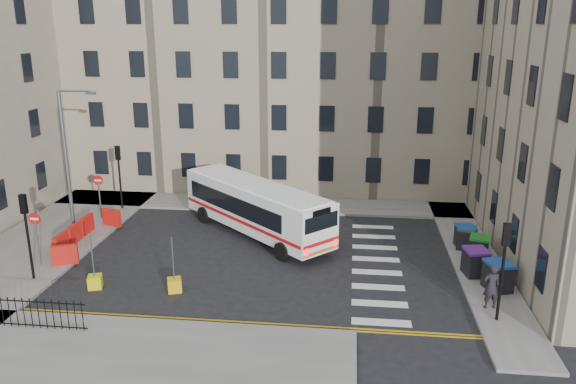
% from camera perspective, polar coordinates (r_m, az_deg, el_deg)
% --- Properties ---
extents(ground, '(120.00, 120.00, 0.00)m').
position_cam_1_polar(ground, '(28.97, 0.95, -6.80)').
color(ground, black).
rests_on(ground, ground).
extents(pavement_north, '(36.00, 3.20, 0.15)m').
position_cam_1_polar(pavement_north, '(37.86, -6.83, -1.07)').
color(pavement_north, slate).
rests_on(pavement_north, ground).
extents(pavement_east, '(2.40, 26.00, 0.15)m').
position_cam_1_polar(pavement_east, '(33.17, 17.37, -4.34)').
color(pavement_east, slate).
rests_on(pavement_east, ground).
extents(pavement_west, '(6.00, 22.00, 0.15)m').
position_cam_1_polar(pavement_west, '(34.05, -23.10, -4.40)').
color(pavement_west, slate).
rests_on(pavement_west, ground).
extents(pavement_sw, '(20.00, 6.00, 0.15)m').
position_cam_1_polar(pavement_sw, '(22.21, -20.86, -15.61)').
color(pavement_sw, slate).
rests_on(pavement_sw, ground).
extents(terrace_north, '(38.30, 10.80, 17.20)m').
position_cam_1_polar(terrace_north, '(43.13, -6.42, 12.69)').
color(terrace_north, gray).
rests_on(terrace_north, ground).
extents(traffic_light_east, '(0.28, 0.22, 4.10)m').
position_cam_1_polar(traffic_light_east, '(23.46, 21.09, -6.18)').
color(traffic_light_east, black).
rests_on(traffic_light_east, pavement_east).
extents(traffic_light_nw, '(0.28, 0.22, 4.10)m').
position_cam_1_polar(traffic_light_nw, '(37.05, -16.80, 2.42)').
color(traffic_light_nw, black).
rests_on(traffic_light_nw, pavement_west).
extents(traffic_light_sw, '(0.28, 0.22, 4.10)m').
position_cam_1_polar(traffic_light_sw, '(28.13, -25.06, -2.91)').
color(traffic_light_sw, black).
rests_on(traffic_light_sw, pavement_west).
extents(streetlamp, '(0.50, 0.22, 8.14)m').
position_cam_1_polar(streetlamp, '(33.22, -21.60, 2.97)').
color(streetlamp, '#595B5E').
rests_on(streetlamp, pavement_west).
extents(no_entry_north, '(0.60, 0.08, 3.00)m').
position_cam_1_polar(no_entry_north, '(35.70, -18.67, 0.40)').
color(no_entry_north, '#595B5E').
rests_on(no_entry_north, pavement_west).
extents(no_entry_south, '(0.60, 0.08, 3.00)m').
position_cam_1_polar(no_entry_south, '(29.83, -24.24, -3.35)').
color(no_entry_south, '#595B5E').
rests_on(no_entry_south, pavement_west).
extents(roadworks_barriers, '(1.66, 6.26, 1.00)m').
position_cam_1_polar(roadworks_barriers, '(32.44, -20.30, -4.02)').
color(roadworks_barriers, red).
rests_on(roadworks_barriers, pavement_west).
extents(bus, '(9.53, 9.24, 2.95)m').
position_cam_1_polar(bus, '(31.71, -3.32, -1.42)').
color(bus, white).
rests_on(bus, ground).
extents(wheelie_bin_a, '(1.33, 1.44, 1.32)m').
position_cam_1_polar(wheelie_bin_a, '(26.88, 20.56, -7.96)').
color(wheelie_bin_a, black).
rests_on(wheelie_bin_a, pavement_east).
extents(wheelie_bin_b, '(1.21, 1.33, 1.29)m').
position_cam_1_polar(wheelie_bin_b, '(28.06, 18.49, -6.74)').
color(wheelie_bin_b, black).
rests_on(wheelie_bin_b, pavement_east).
extents(wheelie_bin_c, '(1.19, 1.28, 1.17)m').
position_cam_1_polar(wheelie_bin_c, '(30.02, 18.81, -5.35)').
color(wheelie_bin_c, black).
rests_on(wheelie_bin_c, pavement_east).
extents(wheelie_bin_d, '(1.19, 1.28, 1.17)m').
position_cam_1_polar(wheelie_bin_d, '(31.14, 17.65, -4.44)').
color(wheelie_bin_d, black).
rests_on(wheelie_bin_d, pavement_east).
extents(wheelie_bin_e, '(1.06, 1.18, 1.19)m').
position_cam_1_polar(wheelie_bin_e, '(31.28, 17.54, -4.32)').
color(wheelie_bin_e, black).
rests_on(wheelie_bin_e, pavement_east).
extents(pedestrian, '(0.79, 0.59, 1.95)m').
position_cam_1_polar(pedestrian, '(24.99, 19.96, -9.02)').
color(pedestrian, black).
rests_on(pedestrian, pavement_east).
extents(bollard_yellow, '(0.78, 0.78, 0.60)m').
position_cam_1_polar(bollard_yellow, '(26.04, -11.46, -9.25)').
color(bollard_yellow, '#E8AE0C').
rests_on(bollard_yellow, ground).
extents(bollard_chevron, '(0.75, 0.75, 0.60)m').
position_cam_1_polar(bollard_chevron, '(27.29, -19.01, -8.62)').
color(bollard_chevron, '#CFC90C').
rests_on(bollard_chevron, ground).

